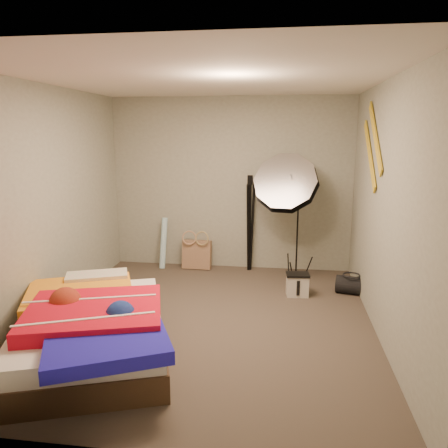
% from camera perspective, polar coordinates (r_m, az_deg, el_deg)
% --- Properties ---
extents(floor, '(4.00, 4.00, 0.00)m').
position_cam_1_polar(floor, '(4.82, -2.23, -12.57)').
color(floor, '#4E4439').
rests_on(floor, ground).
extents(ceiling, '(4.00, 4.00, 0.00)m').
position_cam_1_polar(ceiling, '(4.42, -2.50, 18.44)').
color(ceiling, silver).
rests_on(ceiling, wall_back).
extents(wall_back, '(3.50, 0.00, 3.50)m').
position_cam_1_polar(wall_back, '(6.41, 0.86, 5.21)').
color(wall_back, '#9CA192').
rests_on(wall_back, floor).
extents(wall_front, '(3.50, 0.00, 3.50)m').
position_cam_1_polar(wall_front, '(2.56, -10.43, -5.23)').
color(wall_front, '#9CA192').
rests_on(wall_front, floor).
extents(wall_left, '(0.00, 4.00, 4.00)m').
position_cam_1_polar(wall_left, '(5.06, -22.25, 2.54)').
color(wall_left, '#9CA192').
rests_on(wall_left, floor).
extents(wall_right, '(0.00, 4.00, 4.00)m').
position_cam_1_polar(wall_right, '(4.48, 20.23, 1.58)').
color(wall_right, '#9CA192').
rests_on(wall_right, floor).
extents(tote_bag, '(0.43, 0.20, 0.44)m').
position_cam_1_polar(tote_bag, '(6.53, -3.57, -3.98)').
color(tote_bag, '#A17C5F').
rests_on(tote_bag, floor).
extents(wrapping_roll, '(0.13, 0.23, 0.76)m').
position_cam_1_polar(wrapping_roll, '(6.57, -7.91, -2.47)').
color(wrapping_roll, '#64BBDD').
rests_on(wrapping_roll, floor).
extents(camera_case, '(0.28, 0.21, 0.26)m').
position_cam_1_polar(camera_case, '(5.55, 9.55, -7.92)').
color(camera_case, beige).
rests_on(camera_case, floor).
extents(duffel_bag, '(0.41, 0.31, 0.22)m').
position_cam_1_polar(duffel_bag, '(5.77, 16.26, -7.67)').
color(duffel_bag, black).
rests_on(duffel_bag, floor).
extents(wall_stripe_upper, '(0.02, 0.91, 0.78)m').
position_cam_1_polar(wall_stripe_upper, '(5.01, 19.16, 10.73)').
color(wall_stripe_upper, gold).
rests_on(wall_stripe_upper, wall_right).
extents(wall_stripe_lower, '(0.02, 0.91, 0.78)m').
position_cam_1_polar(wall_stripe_lower, '(5.26, 18.50, 8.61)').
color(wall_stripe_lower, gold).
rests_on(wall_stripe_lower, wall_right).
extents(bed, '(1.85, 2.15, 0.53)m').
position_cam_1_polar(bed, '(4.22, -16.83, -12.84)').
color(bed, '#45301F').
rests_on(bed, floor).
extents(photo_umbrella, '(1.14, 0.89, 1.83)m').
position_cam_1_polar(photo_umbrella, '(5.85, 8.13, 5.07)').
color(photo_umbrella, black).
rests_on(photo_umbrella, floor).
extents(camera_tripod, '(0.08, 0.08, 1.40)m').
position_cam_1_polar(camera_tripod, '(6.32, 3.38, 0.99)').
color(camera_tripod, black).
rests_on(camera_tripod, floor).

